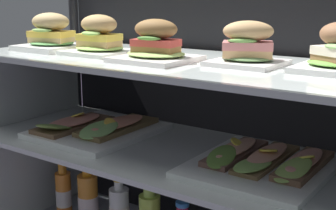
{
  "coord_description": "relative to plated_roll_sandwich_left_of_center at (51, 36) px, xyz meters",
  "views": [
    {
      "loc": [
        0.77,
        -1.1,
        0.87
      ],
      "look_at": [
        0.0,
        0.0,
        0.55
      ],
      "focal_mm": 50.67,
      "sensor_mm": 36.0,
      "label": 1
    }
  ],
  "objects": [
    {
      "name": "juice_bottle_front_left_end",
      "position": [
        -0.05,
        0.06,
        -0.6
      ],
      "size": [
        0.06,
        0.06,
        0.23
      ],
      "color": "orange",
      "rests_on": "case_base_deck"
    },
    {
      "name": "juice_bottle_back_center",
      "position": [
        0.07,
        0.07,
        -0.59
      ],
      "size": [
        0.07,
        0.07,
        0.26
      ],
      "color": "orange",
      "rests_on": "case_base_deck"
    },
    {
      "name": "plated_roll_sandwich_mid_left",
      "position": [
        0.21,
        0.01,
        -0.0
      ],
      "size": [
        0.19,
        0.19,
        0.12
      ],
      "color": "white",
      "rests_on": "shelf_upper_glass"
    },
    {
      "name": "riser_upper_tier",
      "position": [
        0.44,
        0.04,
        -0.19
      ],
      "size": [
        1.25,
        0.48,
        0.25
      ],
      "color": "silver",
      "rests_on": "shelf_lower_glass"
    },
    {
      "name": "open_sandwich_tray_center",
      "position": [
        0.74,
        0.04,
        -0.3
      ],
      "size": [
        0.34,
        0.38,
        0.06
      ],
      "color": "white",
      "rests_on": "shelf_lower_glass"
    },
    {
      "name": "open_sandwich_tray_mid_left",
      "position": [
        0.16,
        0.03,
        -0.3
      ],
      "size": [
        0.34,
        0.39,
        0.06
      ],
      "color": "white",
      "rests_on": "shelf_lower_glass"
    },
    {
      "name": "plated_roll_sandwich_left_of_center",
      "position": [
        0.0,
        0.0,
        0.0
      ],
      "size": [
        0.19,
        0.19,
        0.12
      ],
      "color": "white",
      "rests_on": "shelf_upper_glass"
    },
    {
      "name": "riser_lower_tier",
      "position": [
        0.44,
        0.04,
        -0.51
      ],
      "size": [
        1.25,
        0.48,
        0.36
      ],
      "color": "silver",
      "rests_on": "case_base_deck"
    },
    {
      "name": "shelf_lower_glass",
      "position": [
        0.44,
        0.04,
        -0.32
      ],
      "size": [
        1.27,
        0.5,
        0.02
      ],
      "primitive_type": "cube",
      "color": "silver",
      "rests_on": "riser_lower_tier"
    },
    {
      "name": "case_frame",
      "position": [
        0.44,
        0.18,
        -0.22
      ],
      "size": [
        1.32,
        0.55,
        0.94
      ],
      "color": "black",
      "rests_on": "ground"
    },
    {
      "name": "shelf_upper_glass",
      "position": [
        0.44,
        0.04,
        -0.05
      ],
      "size": [
        1.27,
        0.5,
        0.02
      ],
      "primitive_type": "cube",
      "color": "silver",
      "rests_on": "riser_upper_tier"
    },
    {
      "name": "plated_roll_sandwich_far_right",
      "position": [
        0.44,
        -0.02,
        -0.01
      ],
      "size": [
        0.2,
        0.2,
        0.12
      ],
      "color": "white",
      "rests_on": "shelf_upper_glass"
    },
    {
      "name": "plated_roll_sandwich_right_of_center",
      "position": [
        0.68,
        0.06,
        -0.0
      ],
      "size": [
        0.18,
        0.18,
        0.11
      ],
      "color": "white",
      "rests_on": "shelf_upper_glass"
    }
  ]
}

